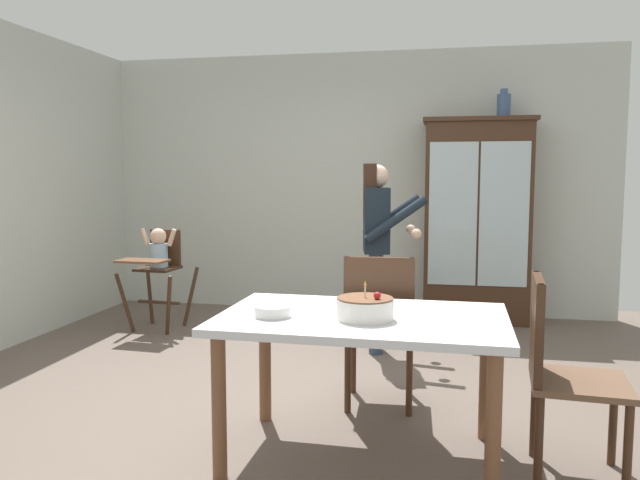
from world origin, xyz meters
TOP-DOWN VIEW (x-y plane):
  - ground_plane at (0.00, 0.00)m, footprint 6.24×6.24m
  - wall_back at (0.00, 2.63)m, footprint 5.32×0.06m
  - china_cabinet at (1.27, 2.37)m, footprint 1.06×0.48m
  - ceramic_vase at (1.49, 2.37)m, footprint 0.13×0.13m
  - high_chair_with_toddler at (-1.65, 1.44)m, footprint 0.61×0.71m
  - adult_person at (0.43, 1.10)m, footprint 0.56×0.55m
  - dining_table at (0.56, -0.86)m, footprint 1.45×0.94m
  - birthday_cake at (0.59, -0.94)m, footprint 0.28×0.28m
  - serving_bowl at (0.13, -0.98)m, footprint 0.18×0.18m
  - dining_chair_far_side at (0.58, -0.19)m, footprint 0.46×0.46m
  - dining_chair_right_end at (1.50, -0.87)m, footprint 0.47×0.47m

SIDE VIEW (x-z plane):
  - ground_plane at x=0.00m, z-range 0.00..0.00m
  - dining_chair_far_side at x=0.58m, z-range 0.08..1.04m
  - dining_chair_right_end at x=1.50m, z-range 0.08..1.04m
  - dining_table at x=0.56m, z-range 0.27..1.01m
  - high_chair_with_toddler at x=-1.65m, z-range 0.18..1.13m
  - serving_bowl at x=0.13m, z-range 0.74..0.79m
  - birthday_cake at x=0.59m, z-range 0.70..0.89m
  - adult_person at x=0.43m, z-range 0.20..1.73m
  - china_cabinet at x=1.27m, z-range 0.01..1.99m
  - wall_back at x=0.00m, z-range 0.00..2.70m
  - ceramic_vase at x=1.49m, z-range 1.97..2.24m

